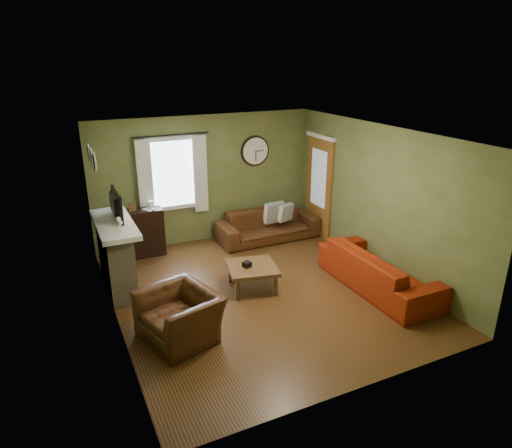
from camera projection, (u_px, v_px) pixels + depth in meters
name	position (u px, v px, depth m)	size (l,w,h in m)	color
floor	(261.00, 292.00, 7.57)	(4.60, 5.20, 0.00)	#482C13
ceiling	(261.00, 134.00, 6.66)	(4.60, 5.20, 0.00)	white
wall_left	(109.00, 242.00, 6.20)	(0.00, 5.20, 2.60)	#596432
wall_right	(378.00, 199.00, 8.04)	(0.00, 5.20, 2.60)	#596432
wall_back	(206.00, 179.00, 9.32)	(4.60, 0.00, 2.60)	#596432
wall_front	(366.00, 291.00, 4.91)	(4.60, 0.00, 2.60)	#596432
fireplace	(116.00, 258.00, 7.51)	(0.40, 1.40, 1.10)	tan
firebox	(129.00, 269.00, 7.68)	(0.04, 0.60, 0.55)	black
mantel	(114.00, 224.00, 7.32)	(0.58, 1.60, 0.08)	white
tv	(112.00, 209.00, 7.38)	(0.60, 0.08, 0.35)	black
tv_screen	(117.00, 205.00, 7.39)	(0.02, 0.62, 0.36)	#994C3F
medallion_left	(95.00, 162.00, 6.55)	(0.28, 0.28, 0.03)	white
medallion_mid	(92.00, 157.00, 6.85)	(0.28, 0.28, 0.03)	white
medallion_right	(89.00, 153.00, 7.14)	(0.28, 0.28, 0.03)	white
window_pane	(172.00, 174.00, 8.95)	(1.00, 0.02, 1.30)	silver
curtain_rod	(171.00, 135.00, 8.60)	(0.03, 0.03, 1.50)	black
curtain_left	(145.00, 180.00, 8.67)	(0.28, 0.04, 1.55)	silver
curtain_right	(200.00, 174.00, 9.11)	(0.28, 0.04, 1.55)	silver
wall_clock	(255.00, 151.00, 9.54)	(0.64, 0.06, 0.64)	white
door	(319.00, 187.00, 9.68)	(0.05, 0.90, 2.10)	brown
bookshelf	(143.00, 233.00, 8.78)	(0.78, 0.33, 0.93)	black
book	(145.00, 210.00, 8.55)	(0.15, 0.21, 0.02)	#54381E
sofa_brown	(268.00, 225.00, 9.64)	(2.13, 0.83, 0.62)	#3D210F
pillow_left	(274.00, 213.00, 9.67)	(0.44, 0.13, 0.44)	#959D98
pillow_right	(286.00, 213.00, 9.67)	(0.37, 0.11, 0.37)	#959D98
sofa_red	(378.00, 270.00, 7.58)	(2.30, 0.90, 0.67)	maroon
armchair	(180.00, 316.00, 6.24)	(1.04, 0.91, 0.68)	#3D210F
coffee_table	(252.00, 277.00, 7.60)	(0.78, 0.78, 0.42)	#54381E
tissue_box	(247.00, 268.00, 7.50)	(0.12, 0.12, 0.09)	black
wine_glass_a	(121.00, 227.00, 6.79)	(0.07, 0.07, 0.20)	white
wine_glass_b	(119.00, 224.00, 6.92)	(0.07, 0.07, 0.21)	white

